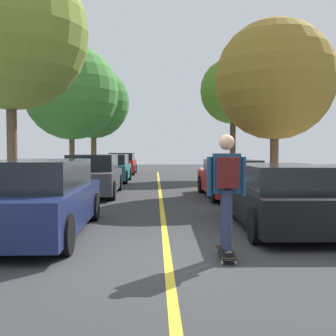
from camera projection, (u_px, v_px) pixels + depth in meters
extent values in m
plane|color=#353538|center=(167.00, 255.00, 6.36)|extent=(80.00, 80.00, 0.00)
cube|color=gold|center=(163.00, 214.00, 10.35)|extent=(0.12, 39.20, 0.01)
cube|color=navy|center=(37.00, 207.00, 7.83)|extent=(1.84, 4.56, 0.71)
cube|color=black|center=(38.00, 174.00, 7.87)|extent=(1.61, 2.94, 0.53)
cylinder|color=black|center=(65.00, 235.00, 6.31)|extent=(0.23, 0.64, 0.64)
cylinder|color=black|center=(93.00, 207.00, 9.45)|extent=(0.23, 0.64, 0.64)
cylinder|color=black|center=(19.00, 207.00, 9.38)|extent=(0.23, 0.64, 0.64)
cube|color=#38383D|center=(93.00, 180.00, 14.79)|extent=(1.84, 4.63, 0.70)
cube|color=black|center=(94.00, 162.00, 14.98)|extent=(1.60, 2.72, 0.57)
cylinder|color=black|center=(112.00, 190.00, 13.24)|extent=(0.23, 0.64, 0.64)
cylinder|color=black|center=(60.00, 191.00, 13.17)|extent=(0.23, 0.64, 0.64)
cylinder|color=black|center=(119.00, 183.00, 16.43)|extent=(0.23, 0.64, 0.64)
cylinder|color=black|center=(77.00, 183.00, 16.36)|extent=(0.23, 0.64, 0.64)
cube|color=#196066|center=(111.00, 171.00, 20.96)|extent=(1.79, 4.02, 0.70)
cube|color=black|center=(112.00, 159.00, 21.14)|extent=(1.57, 2.43, 0.53)
cylinder|color=black|center=(125.00, 177.00, 19.68)|extent=(0.23, 0.64, 0.64)
cylinder|color=black|center=(91.00, 177.00, 19.65)|extent=(0.23, 0.64, 0.64)
cylinder|color=black|center=(129.00, 174.00, 22.29)|extent=(0.23, 0.64, 0.64)
cylinder|color=black|center=(99.00, 174.00, 22.25)|extent=(0.23, 0.64, 0.64)
cube|color=maroon|center=(122.00, 166.00, 27.85)|extent=(1.74, 4.18, 0.76)
cube|color=black|center=(122.00, 157.00, 27.86)|extent=(1.53, 2.83, 0.50)
cylinder|color=black|center=(133.00, 170.00, 26.49)|extent=(0.22, 0.64, 0.64)
cylinder|color=black|center=(108.00, 170.00, 26.44)|extent=(0.22, 0.64, 0.64)
cylinder|color=black|center=(135.00, 168.00, 29.27)|extent=(0.22, 0.64, 0.64)
cylinder|color=black|center=(112.00, 168.00, 29.22)|extent=(0.22, 0.64, 0.64)
cube|color=black|center=(280.00, 203.00, 8.62)|extent=(1.88, 4.50, 0.65)
cube|color=black|center=(281.00, 176.00, 8.53)|extent=(1.63, 2.95, 0.48)
cylinder|color=black|center=(228.00, 203.00, 10.15)|extent=(0.23, 0.64, 0.64)
cylinder|color=black|center=(296.00, 203.00, 10.17)|extent=(0.23, 0.64, 0.64)
cylinder|color=black|center=(257.00, 225.00, 7.09)|extent=(0.23, 0.64, 0.64)
cube|color=maroon|center=(231.00, 182.00, 14.15)|extent=(1.86, 4.53, 0.67)
cube|color=black|center=(231.00, 166.00, 14.12)|extent=(1.61, 2.72, 0.44)
cylinder|color=black|center=(201.00, 184.00, 15.66)|extent=(0.23, 0.64, 0.64)
cylinder|color=black|center=(244.00, 184.00, 15.75)|extent=(0.23, 0.64, 0.64)
cylinder|color=black|center=(215.00, 193.00, 12.57)|extent=(0.23, 0.64, 0.64)
cylinder|color=black|center=(268.00, 192.00, 12.66)|extent=(0.23, 0.64, 0.64)
cylinder|color=brown|center=(12.00, 141.00, 11.69)|extent=(0.28, 0.28, 3.48)
sphere|color=olive|center=(10.00, 32.00, 11.56)|extent=(4.37, 4.37, 4.37)
cylinder|color=brown|center=(72.00, 151.00, 20.12)|extent=(0.26, 0.26, 2.91)
sphere|color=#3D7F33|center=(71.00, 93.00, 20.00)|extent=(4.57, 4.57, 4.57)
cylinder|color=brown|center=(94.00, 149.00, 27.24)|extent=(0.36, 0.36, 3.15)
sphere|color=#2D6B28|center=(93.00, 103.00, 27.11)|extent=(4.70, 4.70, 4.70)
cylinder|color=brown|center=(274.00, 150.00, 15.33)|extent=(0.31, 0.31, 2.97)
sphere|color=olive|center=(275.00, 80.00, 15.22)|extent=(4.43, 4.43, 4.43)
cylinder|color=#3D2D1E|center=(233.00, 144.00, 23.53)|extent=(0.33, 0.33, 3.63)
sphere|color=#4C7A23|center=(233.00, 91.00, 23.40)|extent=(3.75, 3.75, 3.75)
cube|color=black|center=(226.00, 252.00, 6.15)|extent=(0.27, 0.85, 0.02)
cylinder|color=beige|center=(217.00, 251.00, 6.49)|extent=(0.03, 0.06, 0.06)
cylinder|color=beige|center=(229.00, 251.00, 6.49)|extent=(0.03, 0.06, 0.06)
cylinder|color=beige|center=(222.00, 262.00, 5.81)|extent=(0.03, 0.06, 0.06)
cylinder|color=beige|center=(235.00, 263.00, 5.81)|extent=(0.03, 0.06, 0.06)
cube|color=#99999E|center=(223.00, 248.00, 6.49)|extent=(0.10, 0.05, 0.02)
cube|color=#99999E|center=(229.00, 260.00, 5.81)|extent=(0.10, 0.05, 0.02)
cube|color=black|center=(224.00, 246.00, 6.37)|extent=(0.11, 0.27, 0.06)
cube|color=black|center=(228.00, 253.00, 5.93)|extent=(0.11, 0.27, 0.06)
cylinder|color=#283351|center=(225.00, 217.00, 6.25)|extent=(0.16, 0.16, 0.87)
cylinder|color=#283351|center=(227.00, 220.00, 6.01)|extent=(0.16, 0.16, 0.87)
cube|color=navy|center=(226.00, 173.00, 6.10)|extent=(0.41, 0.24, 0.59)
sphere|color=tan|center=(227.00, 142.00, 6.08)|extent=(0.23, 0.23, 0.23)
cylinder|color=navy|center=(210.00, 176.00, 6.11)|extent=(0.09, 0.09, 0.58)
cylinder|color=navy|center=(243.00, 176.00, 6.09)|extent=(0.09, 0.09, 0.58)
cube|color=#4C1414|center=(228.00, 173.00, 5.90)|extent=(0.31, 0.20, 0.44)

